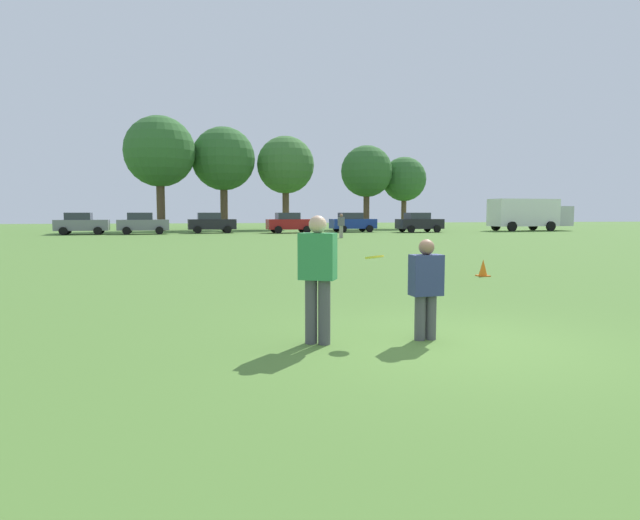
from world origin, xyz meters
TOP-DOWN VIEW (x-y plane):
  - ground_plane at (0.00, 0.00)m, footprint 181.41×181.41m
  - player_thrower at (-1.82, 0.29)m, footprint 0.56×0.47m
  - player_defender at (-0.27, 0.21)m, footprint 0.46×0.28m
  - frisbee at (-0.94, 0.51)m, footprint 0.27×0.27m
  - traffic_cone at (4.43, 7.23)m, footprint 0.32×0.32m
  - parked_car_near_left at (-13.32, 41.72)m, footprint 4.31×2.42m
  - parked_car_mid_left at (-8.42, 41.61)m, footprint 4.31×2.42m
  - parked_car_center at (-2.70, 43.18)m, footprint 4.31×2.42m
  - parked_car_mid_right at (4.21, 41.84)m, footprint 4.31×2.42m
  - parked_car_near_right at (10.32, 42.87)m, footprint 4.31×2.42m
  - parked_car_far_right at (16.24, 41.05)m, footprint 4.31×2.42m
  - box_truck at (28.66, 42.78)m, footprint 8.64×3.36m
  - bystander_sideline_watcher at (6.24, 30.98)m, footprint 0.54×0.52m
  - tree_center_elm at (-7.56, 50.53)m, footprint 7.04×7.04m
  - tree_east_birch at (-1.22, 52.44)m, footprint 6.68×6.68m
  - tree_east_oak at (5.50, 53.08)m, footprint 6.25×6.25m
  - tree_far_east_pine at (14.37, 51.82)m, footprint 5.68×5.68m
  - tree_far_west_pine at (19.00, 52.45)m, footprint 5.00×5.00m

SIDE VIEW (x-z plane):
  - ground_plane at x=0.00m, z-range 0.00..0.00m
  - traffic_cone at x=4.43m, z-range -0.01..0.47m
  - player_defender at x=-0.27m, z-range 0.08..1.51m
  - parked_car_near_left at x=-13.32m, z-range 0.01..1.83m
  - parked_car_mid_left at x=-8.42m, z-range 0.01..1.83m
  - parked_car_center at x=-2.70m, z-range 0.01..1.83m
  - parked_car_mid_right at x=4.21m, z-range 0.01..1.83m
  - parked_car_near_right at x=10.32m, z-range 0.01..1.83m
  - parked_car_far_right at x=16.24m, z-range 0.01..1.83m
  - bystander_sideline_watcher at x=6.24m, z-range 0.11..1.85m
  - player_thrower at x=-1.82m, z-range 0.11..1.88m
  - frisbee at x=-0.94m, z-range 1.12..1.21m
  - box_truck at x=28.66m, z-range 0.16..3.34m
  - tree_far_west_pine at x=19.00m, z-range 1.53..9.65m
  - tree_far_east_pine at x=14.37m, z-range 1.73..10.96m
  - tree_east_oak at x=5.50m, z-range 1.91..12.07m
  - tree_east_birch at x=-1.22m, z-range 2.04..12.89m
  - tree_center_elm at x=-7.56m, z-range 2.15..13.59m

